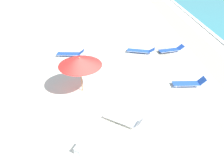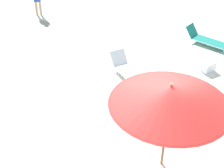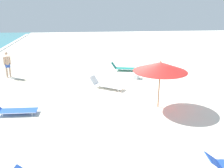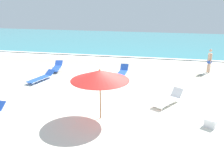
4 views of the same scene
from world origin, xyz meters
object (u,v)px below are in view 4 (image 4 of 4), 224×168
at_px(sun_lounger_under_umbrella, 57,67).
at_px(cooler_box, 211,123).
at_px(sun_lounger_near_water_right, 122,72).
at_px(beach_umbrella, 100,75).
at_px(beachgoer_wading_adult, 210,59).
at_px(sun_lounger_mid_beach_pair_a, 41,77).
at_px(sun_lounger_near_water_left, 168,100).

relative_size(sun_lounger_under_umbrella, cooler_box, 3.70).
bearing_deg(cooler_box, sun_lounger_near_water_right, 155.52).
relative_size(beach_umbrella, sun_lounger_near_water_right, 1.25).
distance_m(sun_lounger_near_water_right, beachgoer_wading_adult, 6.47).
relative_size(sun_lounger_near_water_right, cooler_box, 3.42).
relative_size(beach_umbrella, sun_lounger_mid_beach_pair_a, 1.10).
bearing_deg(beachgoer_wading_adult, sun_lounger_near_water_left, -48.89).
bearing_deg(sun_lounger_mid_beach_pair_a, beach_umbrella, -25.70).
height_order(sun_lounger_mid_beach_pair_a, cooler_box, sun_lounger_mid_beach_pair_a).
relative_size(sun_lounger_under_umbrella, sun_lounger_near_water_left, 1.06).
bearing_deg(beachgoer_wading_adult, cooler_box, -32.30).
height_order(beach_umbrella, sun_lounger_near_water_left, beach_umbrella).
bearing_deg(sun_lounger_near_water_left, sun_lounger_near_water_right, 157.54).
relative_size(beach_umbrella, sun_lounger_under_umbrella, 1.15).
bearing_deg(beach_umbrella, beachgoer_wading_adult, 56.16).
distance_m(sun_lounger_mid_beach_pair_a, cooler_box, 11.00).
distance_m(beach_umbrella, sun_lounger_near_water_left, 4.26).
distance_m(sun_lounger_near_water_left, beachgoer_wading_adult, 7.17).
relative_size(sun_lounger_mid_beach_pair_a, cooler_box, 3.89).
relative_size(beachgoer_wading_adult, cooler_box, 2.90).
height_order(sun_lounger_under_umbrella, sun_lounger_near_water_right, sun_lounger_near_water_right).
bearing_deg(cooler_box, sun_lounger_mid_beach_pair_a, -174.49).
height_order(beach_umbrella, sun_lounger_near_water_right, beach_umbrella).
xyz_separation_m(sun_lounger_near_water_right, sun_lounger_mid_beach_pair_a, (-5.10, -2.34, -0.01)).
relative_size(sun_lounger_under_umbrella, beachgoer_wading_adult, 1.28).
relative_size(sun_lounger_mid_beach_pair_a, beachgoer_wading_adult, 1.34).
height_order(beach_umbrella, sun_lounger_mid_beach_pair_a, beach_umbrella).
distance_m(beach_umbrella, sun_lounger_under_umbrella, 9.16).
xyz_separation_m(sun_lounger_near_water_right, beachgoer_wading_adult, (6.12, 1.95, 0.78)).
height_order(sun_lounger_under_umbrella, beachgoer_wading_adult, beachgoer_wading_adult).
relative_size(sun_lounger_under_umbrella, sun_lounger_mid_beach_pair_a, 0.95).
bearing_deg(sun_lounger_under_umbrella, sun_lounger_near_water_left, -42.13).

